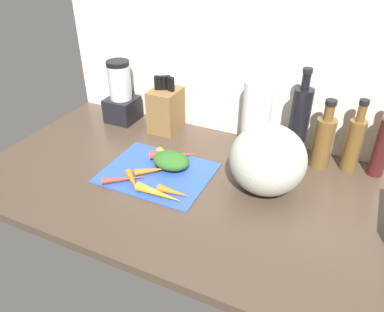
# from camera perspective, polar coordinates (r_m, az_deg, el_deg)

# --- Properties ---
(ground_plane) EXTENTS (1.70, 0.80, 0.03)m
(ground_plane) POSITION_cam_1_polar(r_m,az_deg,el_deg) (1.23, 5.11, -5.68)
(ground_plane) COLOR #47382B
(wall_back) EXTENTS (1.70, 0.03, 0.60)m
(wall_back) POSITION_cam_1_polar(r_m,az_deg,el_deg) (1.41, 11.47, 13.49)
(wall_back) COLOR silver
(wall_back) RESTS_ON ground_plane
(cutting_board) EXTENTS (0.36, 0.29, 0.01)m
(cutting_board) POSITION_cam_1_polar(r_m,az_deg,el_deg) (1.29, -5.29, -2.48)
(cutting_board) COLOR #2D51B7
(cutting_board) RESTS_ON ground_plane
(carrot_0) EXTENTS (0.11, 0.03, 0.03)m
(carrot_0) POSITION_cam_1_polar(r_m,az_deg,el_deg) (1.17, -2.87, -5.50)
(carrot_0) COLOR orange
(carrot_0) RESTS_ON cutting_board
(carrot_1) EXTENTS (0.11, 0.09, 0.02)m
(carrot_1) POSITION_cam_1_polar(r_m,az_deg,el_deg) (1.28, -6.08, -2.18)
(carrot_1) COLOR orange
(carrot_1) RESTS_ON cutting_board
(carrot_2) EXTENTS (0.10, 0.10, 0.03)m
(carrot_2) POSITION_cam_1_polar(r_m,az_deg,el_deg) (1.23, -8.96, -3.87)
(carrot_2) COLOR orange
(carrot_2) RESTS_ON cutting_board
(carrot_3) EXTENTS (0.13, 0.10, 0.02)m
(carrot_3) POSITION_cam_1_polar(r_m,az_deg,el_deg) (1.25, -10.31, -3.44)
(carrot_3) COLOR red
(carrot_3) RESTS_ON cutting_board
(carrot_4) EXTENTS (0.16, 0.04, 0.03)m
(carrot_4) POSITION_cam_1_polar(r_m,az_deg,el_deg) (1.17, -5.04, -5.74)
(carrot_4) COLOR orange
(carrot_4) RESTS_ON cutting_board
(carrot_5) EXTENTS (0.17, 0.11, 0.03)m
(carrot_5) POSITION_cam_1_polar(r_m,az_deg,el_deg) (1.35, -2.79, 0.24)
(carrot_5) COLOR red
(carrot_5) RESTS_ON cutting_board
(carrot_6) EXTENTS (0.11, 0.07, 0.03)m
(carrot_6) POSITION_cam_1_polar(r_m,az_deg,el_deg) (1.35, -3.79, -0.05)
(carrot_6) COLOR orange
(carrot_6) RESTS_ON cutting_board
(carrot_greens_pile) EXTENTS (0.13, 0.10, 0.06)m
(carrot_greens_pile) POSITION_cam_1_polar(r_m,az_deg,el_deg) (1.29, -3.21, -0.68)
(carrot_greens_pile) COLOR #2D6023
(carrot_greens_pile) RESTS_ON cutting_board
(winter_squash) EXTENTS (0.24, 0.24, 0.22)m
(winter_squash) POSITION_cam_1_polar(r_m,az_deg,el_deg) (1.18, 11.46, -0.55)
(winter_squash) COLOR #B2B7A8
(winter_squash) RESTS_ON ground_plane
(knife_block) EXTENTS (0.11, 0.13, 0.23)m
(knife_block) POSITION_cam_1_polar(r_m,az_deg,el_deg) (1.53, -4.01, 7.14)
(knife_block) COLOR brown
(knife_block) RESTS_ON ground_plane
(blender_appliance) EXTENTS (0.12, 0.12, 0.26)m
(blender_appliance) POSITION_cam_1_polar(r_m,az_deg,el_deg) (1.63, -10.76, 9.00)
(blender_appliance) COLOR black
(blender_appliance) RESTS_ON ground_plane
(paper_towel_roll) EXTENTS (0.10, 0.10, 0.27)m
(paper_towel_roll) POSITION_cam_1_polar(r_m,az_deg,el_deg) (1.39, 9.82, 5.99)
(paper_towel_roll) COLOR white
(paper_towel_roll) RESTS_ON ground_plane
(bottle_0) EXTENTS (0.07, 0.07, 0.34)m
(bottle_0) POSITION_cam_1_polar(r_m,az_deg,el_deg) (1.35, 15.96, 4.71)
(bottle_0) COLOR black
(bottle_0) RESTS_ON ground_plane
(bottle_1) EXTENTS (0.07, 0.07, 0.25)m
(bottle_1) POSITION_cam_1_polar(r_m,az_deg,el_deg) (1.36, 19.36, 2.26)
(bottle_1) COLOR brown
(bottle_1) RESTS_ON ground_plane
(bottle_2) EXTENTS (0.06, 0.06, 0.26)m
(bottle_2) POSITION_cam_1_polar(r_m,az_deg,el_deg) (1.37, 23.43, 1.88)
(bottle_2) COLOR brown
(bottle_2) RESTS_ON ground_plane
(bottle_3) EXTENTS (0.05, 0.05, 0.27)m
(bottle_3) POSITION_cam_1_polar(r_m,az_deg,el_deg) (1.38, 27.01, 1.33)
(bottle_3) COLOR #471919
(bottle_3) RESTS_ON ground_plane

